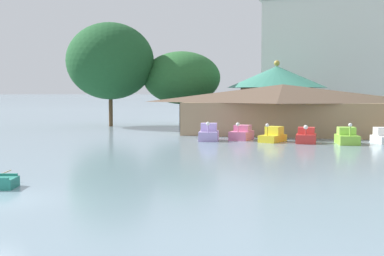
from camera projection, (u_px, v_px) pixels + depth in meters
pedal_boat_lavender at (209, 134)px, 45.16m from camera, size 1.96×2.66×1.68m
pedal_boat_pink at (242, 134)px, 45.88m from camera, size 1.94×2.75×1.57m
pedal_boat_yellow at (273, 136)px, 44.02m from camera, size 2.24×2.93×1.61m
pedal_boat_red at (306, 137)px, 42.92m from camera, size 1.58×2.25×1.54m
pedal_boat_lime at (347, 137)px, 42.15m from camera, size 1.99×2.94×1.76m
pedal_boat_white at (383, 137)px, 43.07m from camera, size 1.99×2.74×1.53m
boathouse at (283, 108)px, 51.38m from camera, size 20.24×8.61×4.92m
green_roof_pavilion at (277, 92)px, 63.67m from camera, size 11.98×11.98×8.01m
shoreline_tree_tall_left at (110, 61)px, 63.47m from camera, size 10.58×10.58×12.55m
shoreline_tree_mid at (182, 78)px, 65.39m from camera, size 9.62×9.62×9.22m
distant_broadcast_tower at (270, 31)px, 396.04m from camera, size 6.88×6.88×136.45m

